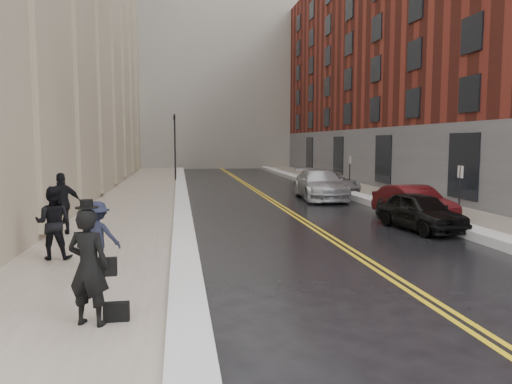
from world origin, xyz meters
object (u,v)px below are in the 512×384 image
object	(u,v)px
car_maroon	(414,203)
pedestrian_b	(98,236)
pedestrian_a	(53,223)
car_silver_far	(332,183)
pedestrian_c	(62,204)
pedestrian_main	(89,267)
car_black	(420,211)
car_silver_near	(320,184)

from	to	relation	value
car_maroon	pedestrian_b	bearing A→B (deg)	-155.63
pedestrian_a	car_silver_far	bearing A→B (deg)	-123.23
car_maroon	pedestrian_a	distance (m)	13.36
pedestrian_c	pedestrian_main	bearing A→B (deg)	87.31
pedestrian_main	pedestrian_a	distance (m)	5.17
car_black	car_maroon	xyz separation A→B (m)	(0.75, 2.02, 0.02)
pedestrian_a	pedestrian_b	world-z (taller)	pedestrian_a
car_silver_near	pedestrian_c	distance (m)	14.66
pedestrian_c	car_silver_far	bearing A→B (deg)	-153.53
car_black	car_maroon	world-z (taller)	car_maroon
car_maroon	pedestrian_c	bearing A→B (deg)	-178.57
car_black	pedestrian_main	bearing A→B (deg)	-148.25
car_maroon	pedestrian_c	xyz separation A→B (m)	(-12.81, -1.78, 0.45)
car_silver_near	pedestrian_main	xyz separation A→B (m)	(-8.98, -17.80, 0.31)
car_black	car_silver_near	bearing A→B (deg)	87.18
car_silver_far	pedestrian_b	world-z (taller)	pedestrian_b
pedestrian_main	car_black	bearing A→B (deg)	-119.87
car_silver_near	pedestrian_c	xyz separation A→B (m)	(-11.21, -9.43, 0.34)
car_silver_far	pedestrian_main	xyz separation A→B (m)	(-10.58, -20.80, 0.47)
pedestrian_c	car_maroon	bearing A→B (deg)	170.24
car_maroon	car_silver_near	bearing A→B (deg)	95.32
pedestrian_a	pedestrian_b	bearing A→B (deg)	138.76
car_black	car_maroon	distance (m)	2.16
pedestrian_a	pedestrian_b	xyz separation A→B (m)	(1.28, -1.31, -0.13)
car_silver_far	pedestrian_c	bearing A→B (deg)	-142.94
car_black	pedestrian_c	size ratio (longest dim) A/B	1.99
pedestrian_main	pedestrian_c	size ratio (longest dim) A/B	0.97
car_silver_far	pedestrian_c	xyz separation A→B (m)	(-12.81, -12.43, 0.50)
pedestrian_main	pedestrian_c	xyz separation A→B (m)	(-2.24, 8.36, 0.03)
car_black	pedestrian_b	xyz separation A→B (m)	(-10.24, -4.54, 0.28)
car_maroon	pedestrian_b	distance (m)	12.81
car_maroon	car_silver_near	size ratio (longest dim) A/B	0.76
pedestrian_main	pedestrian_a	xyz separation A→B (m)	(-1.70, 4.89, -0.03)
car_maroon	pedestrian_b	xyz separation A→B (m)	(-10.99, -6.57, 0.26)
car_silver_near	car_silver_far	world-z (taller)	car_silver_near
pedestrian_main	pedestrian_b	bearing A→B (deg)	-62.80
car_maroon	pedestrian_a	xyz separation A→B (m)	(-12.27, -5.26, 0.39)
pedestrian_main	pedestrian_a	bearing A→B (deg)	-50.29
car_silver_far	pedestrian_main	distance (m)	23.34
pedestrian_b	pedestrian_c	distance (m)	5.13
car_silver_near	pedestrian_main	world-z (taller)	pedestrian_main
car_maroon	car_silver_near	distance (m)	7.82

